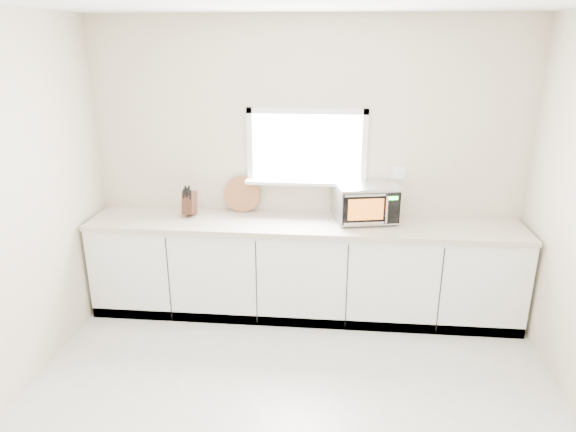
# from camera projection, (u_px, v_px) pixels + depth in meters

# --- Properties ---
(back_wall) EXTENTS (4.00, 0.17, 2.70)m
(back_wall) POSITION_uv_depth(u_px,v_px,m) (307.00, 166.00, 4.78)
(back_wall) COLOR beige
(back_wall) RESTS_ON ground
(cabinets) EXTENTS (3.92, 0.60, 0.88)m
(cabinets) POSITION_uv_depth(u_px,v_px,m) (303.00, 270.00, 4.80)
(cabinets) COLOR white
(cabinets) RESTS_ON ground
(countertop) EXTENTS (3.92, 0.64, 0.04)m
(countertop) POSITION_uv_depth(u_px,v_px,m) (304.00, 224.00, 4.64)
(countertop) COLOR #BEAD9D
(countertop) RESTS_ON cabinets
(microwave) EXTENTS (0.60, 0.51, 0.34)m
(microwave) POSITION_uv_depth(u_px,v_px,m) (366.00, 202.00, 4.62)
(microwave) COLOR black
(microwave) RESTS_ON countertop
(knife_block) EXTENTS (0.10, 0.21, 0.30)m
(knife_block) POSITION_uv_depth(u_px,v_px,m) (189.00, 202.00, 4.76)
(knife_block) COLOR #3F1F16
(knife_block) RESTS_ON countertop
(cutting_board) EXTENTS (0.34, 0.08, 0.34)m
(cutting_board) POSITION_uv_depth(u_px,v_px,m) (242.00, 194.00, 4.87)
(cutting_board) COLOR #936039
(cutting_board) RESTS_ON countertop
(coffee_grinder) EXTENTS (0.16, 0.16, 0.23)m
(coffee_grinder) POSITION_uv_depth(u_px,v_px,m) (387.00, 210.00, 4.59)
(coffee_grinder) COLOR #BBBDC3
(coffee_grinder) RESTS_ON countertop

